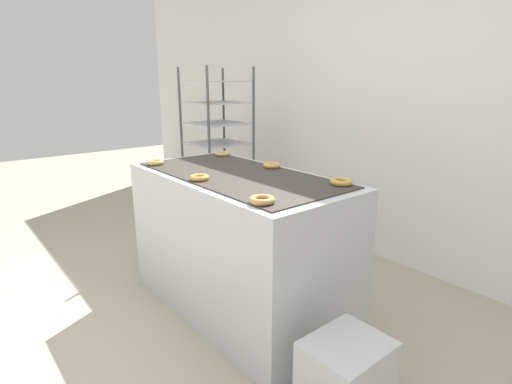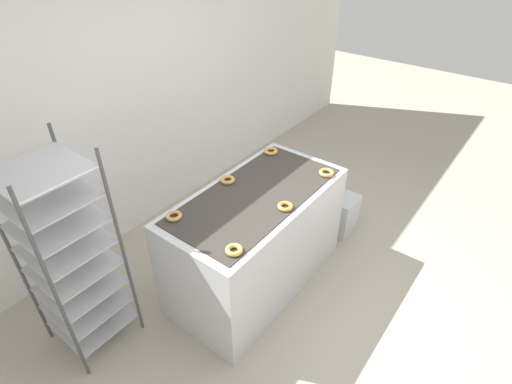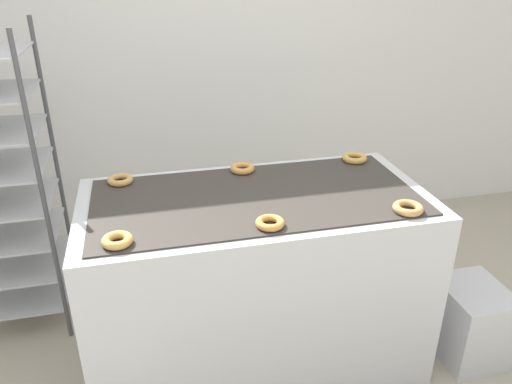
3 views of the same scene
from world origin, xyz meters
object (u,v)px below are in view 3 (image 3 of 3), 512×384
object	(u,v)px
donut_far_left	(120,180)
glaze_bin	(469,322)
donut_near_left	(117,240)
fryer_machine	(256,284)
baking_rack_cart	(1,185)
donut_near_center	(270,223)
donut_far_center	(242,168)
donut_far_right	(355,158)
donut_near_right	(408,208)

from	to	relation	value
donut_far_left	glaze_bin	bearing A→B (deg)	-16.73
donut_far_left	donut_near_left	bearing A→B (deg)	-90.70
fryer_machine	baking_rack_cart	bearing A→B (deg)	151.41
fryer_machine	donut_near_center	xyz separation A→B (m)	(-0.01, -0.28, 0.49)
fryer_machine	glaze_bin	bearing A→B (deg)	-11.21
donut_near_left	baking_rack_cart	bearing A→B (deg)	123.26
baking_rack_cart	donut_near_left	distance (m)	1.13
donut_near_center	donut_far_left	distance (m)	0.81
donut_near_left	donut_far_center	xyz separation A→B (m)	(0.59, 0.57, -0.00)
donut_near_left	donut_far_center	distance (m)	0.82
glaze_bin	donut_far_right	world-z (taller)	donut_far_right
donut_near_right	donut_far_center	world-z (taller)	same
donut_far_center	baking_rack_cart	bearing A→B (deg)	162.96
glaze_bin	donut_far_left	bearing A→B (deg)	163.27
baking_rack_cart	donut_far_right	world-z (taller)	baking_rack_cart
donut_near_right	donut_near_center	bearing A→B (deg)	178.88
donut_near_center	fryer_machine	bearing A→B (deg)	87.94
glaze_bin	donut_near_right	bearing A→B (deg)	-171.40
baking_rack_cart	donut_near_center	bearing A→B (deg)	-38.02
donut_far_center	donut_far_right	size ratio (longest dim) A/B	0.94
donut_near_left	donut_far_right	world-z (taller)	same
donut_near_right	donut_far_left	size ratio (longest dim) A/B	1.07
donut_far_left	donut_far_right	xyz separation A→B (m)	(1.19, 0.00, 0.00)
glaze_bin	donut_far_center	world-z (taller)	donut_far_center
fryer_machine	donut_near_right	bearing A→B (deg)	-26.48
glaze_bin	donut_near_center	world-z (taller)	donut_near_center
baking_rack_cart	donut_far_right	distance (m)	1.85
donut_far_center	donut_far_left	bearing A→B (deg)	-179.76
fryer_machine	donut_far_right	distance (m)	0.83
donut_near_left	donut_far_left	distance (m)	0.57
donut_near_left	donut_far_center	size ratio (longest dim) A/B	0.97
donut_near_left	donut_far_left	size ratio (longest dim) A/B	0.98
donut_far_center	donut_near_left	bearing A→B (deg)	-136.06
fryer_machine	glaze_bin	xyz separation A→B (m)	(1.08, -0.21, -0.27)
donut_near_right	donut_far_center	size ratio (longest dim) A/B	1.06
baking_rack_cart	glaze_bin	size ratio (longest dim) A/B	4.04
donut_far_center	fryer_machine	bearing A→B (deg)	-89.17
glaze_bin	donut_far_center	xyz separation A→B (m)	(-1.09, 0.51, 0.76)
baking_rack_cart	donut_far_left	xyz separation A→B (m)	(0.62, -0.37, 0.13)
baking_rack_cart	donut_near_right	distance (m)	2.04
donut_near_right	donut_far_right	bearing A→B (deg)	88.59
donut_near_center	donut_far_right	xyz separation A→B (m)	(0.61, 0.57, 0.00)
fryer_machine	donut_near_left	distance (m)	0.82
donut_near_right	donut_far_left	xyz separation A→B (m)	(-1.17, 0.58, -0.00)
donut_near_center	donut_far_center	xyz separation A→B (m)	(0.01, 0.57, 0.00)
baking_rack_cart	glaze_bin	distance (m)	2.54
donut_near_right	donut_far_left	bearing A→B (deg)	153.72
donut_near_center	donut_far_left	bearing A→B (deg)	135.57
donut_near_left	donut_near_center	xyz separation A→B (m)	(0.59, 0.00, -0.00)
donut_near_right	donut_far_right	size ratio (longest dim) A/B	1.00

